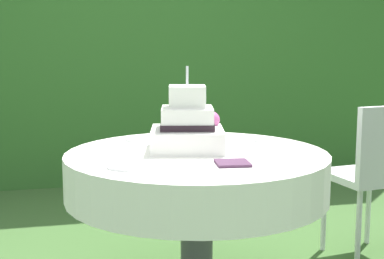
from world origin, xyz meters
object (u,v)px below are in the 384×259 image
object	(u,v)px
napkin_stack	(233,163)
garden_chair	(376,167)
serving_plate_near	(126,166)
serving_plate_far	(254,139)
serving_plate_left	(137,139)
cake_table	(197,177)
wedding_cake	(188,127)
serving_plate_right	(163,138)

from	to	relation	value
napkin_stack	garden_chair	world-z (taller)	garden_chair
serving_plate_near	serving_plate_far	bearing A→B (deg)	33.88
serving_plate_near	garden_chair	bearing A→B (deg)	20.36
serving_plate_far	garden_chair	world-z (taller)	garden_chair
serving_plate_far	serving_plate_left	size ratio (longest dim) A/B	1.04
serving_plate_near	serving_plate_far	world-z (taller)	same
serving_plate_left	cake_table	bearing A→B (deg)	-59.31
garden_chair	napkin_stack	bearing A→B (deg)	-150.22
wedding_cake	serving_plate_right	xyz separation A→B (m)	(-0.06, 0.32, -0.10)
cake_table	serving_plate_left	distance (m)	0.45
serving_plate_left	garden_chair	distance (m)	1.33
cake_table	serving_plate_far	world-z (taller)	serving_plate_far
serving_plate_near	garden_chair	distance (m)	1.54
serving_plate_far	serving_plate_right	distance (m)	0.47
wedding_cake	serving_plate_right	world-z (taller)	wedding_cake
serving_plate_far	serving_plate_right	xyz separation A→B (m)	(-0.45, 0.14, 0.00)
wedding_cake	serving_plate_far	bearing A→B (deg)	23.98
serving_plate_near	garden_chair	world-z (taller)	garden_chair
serving_plate_right	garden_chair	world-z (taller)	garden_chair
wedding_cake	napkin_stack	world-z (taller)	wedding_cake
serving_plate_left	garden_chair	bearing A→B (deg)	-3.16
serving_plate_near	serving_plate_right	world-z (taller)	same
cake_table	serving_plate_left	xyz separation A→B (m)	(-0.22, 0.37, 0.12)
napkin_stack	garden_chair	bearing A→B (deg)	29.78
wedding_cake	serving_plate_near	xyz separation A→B (m)	(-0.32, -0.30, -0.10)
cake_table	serving_plate_far	size ratio (longest dim) A/B	9.90
garden_chair	serving_plate_left	bearing A→B (deg)	176.84
serving_plate_right	wedding_cake	bearing A→B (deg)	-79.02
cake_table	wedding_cake	size ratio (longest dim) A/B	3.03
wedding_cake	serving_plate_left	distance (m)	0.37
serving_plate_right	cake_table	bearing A→B (deg)	-77.39
wedding_cake	napkin_stack	bearing A→B (deg)	-72.96
serving_plate_right	garden_chair	size ratio (longest dim) A/B	0.12
cake_table	serving_plate_right	xyz separation A→B (m)	(-0.09, 0.39, 0.12)
serving_plate_near	napkin_stack	xyz separation A→B (m)	(0.43, -0.04, -0.00)
cake_table	serving_plate_right	distance (m)	0.41
cake_table	garden_chair	size ratio (longest dim) A/B	1.33
wedding_cake	napkin_stack	xyz separation A→B (m)	(0.11, -0.35, -0.10)
serving_plate_far	serving_plate_near	bearing A→B (deg)	-146.12
serving_plate_right	napkin_stack	bearing A→B (deg)	-75.81
napkin_stack	serving_plate_left	bearing A→B (deg)	114.95
wedding_cake	serving_plate_near	bearing A→B (deg)	-136.71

